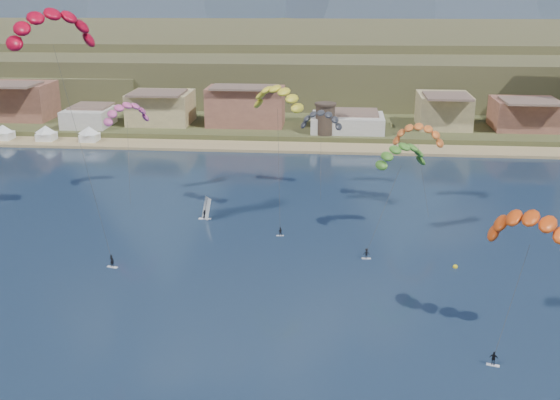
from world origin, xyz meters
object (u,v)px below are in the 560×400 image
at_px(kitesurfer_red, 51,22).
at_px(kitesurfer_orange, 532,223).
at_px(watchtower, 325,118).
at_px(kitesurfer_yellow, 278,94).
at_px(kitesurfer_green, 402,152).
at_px(windsurfer, 205,212).
at_px(buoy, 455,267).

height_order(kitesurfer_red, kitesurfer_orange, kitesurfer_red).
distance_m(watchtower, kitesurfer_yellow, 64.76).
height_order(watchtower, kitesurfer_red, kitesurfer_red).
distance_m(kitesurfer_red, kitesurfer_green, 59.65).
height_order(kitesurfer_orange, windsurfer, kitesurfer_orange).
distance_m(watchtower, kitesurfer_orange, 106.08).
distance_m(kitesurfer_red, kitesurfer_orange, 76.22).
distance_m(kitesurfer_red, kitesurfer_yellow, 38.72).
bearing_deg(kitesurfer_yellow, watchtower, 83.40).
distance_m(kitesurfer_red, windsurfer, 41.80).
height_order(watchtower, windsurfer, watchtower).
bearing_deg(watchtower, kitesurfer_orange, -75.34).
bearing_deg(kitesurfer_green, windsurfer, 171.54).
bearing_deg(watchtower, kitesurfer_green, -78.42).
relative_size(kitesurfer_red, kitesurfer_yellow, 1.56).
height_order(kitesurfer_red, windsurfer, kitesurfer_red).
xyz_separation_m(kitesurfer_orange, kitesurfer_green, (-12.56, 32.97, 0.02)).
relative_size(kitesurfer_red, windsurfer, 9.77).
bearing_deg(kitesurfer_yellow, buoy, -34.71).
relative_size(watchtower, kitesurfer_green, 0.46).
xyz_separation_m(kitesurfer_green, windsurfer, (-34.59, 5.15, -13.46)).
xyz_separation_m(kitesurfer_red, kitesurfer_yellow, (34.13, 13.04, -12.82)).
height_order(watchtower, kitesurfer_yellow, kitesurfer_yellow).
bearing_deg(windsurfer, kitesurfer_yellow, 8.62).
xyz_separation_m(watchtower, windsurfer, (-20.39, -64.19, -5.07)).
distance_m(kitesurfer_green, windsurfer, 37.47).
bearing_deg(kitesurfer_orange, kitesurfer_yellow, 130.24).
bearing_deg(kitesurfer_red, kitesurfer_yellow, 20.92).
bearing_deg(kitesurfer_red, watchtower, 61.22).
bearing_deg(watchtower, kitesurfer_yellow, -96.60).
distance_m(kitesurfer_red, buoy, 73.09).
distance_m(watchtower, windsurfer, 67.54).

